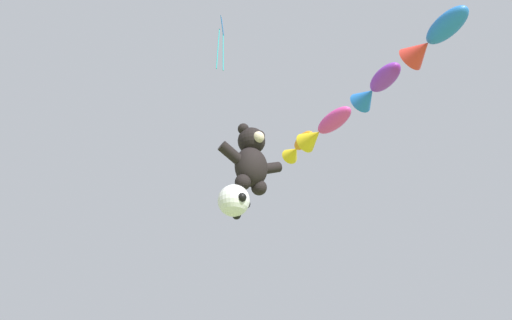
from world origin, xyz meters
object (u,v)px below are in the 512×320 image
(soccer_ball_kite, at_px, (234,201))
(fish_kite_cobalt, at_px, (432,39))
(fish_kite_tangerine, at_px, (298,147))
(fish_kite_violet, at_px, (375,88))
(teddy_bear_kite, at_px, (251,158))
(fish_kite_magenta, at_px, (323,129))
(diamond_kite, at_px, (222,33))

(soccer_ball_kite, height_order, fish_kite_cobalt, fish_kite_cobalt)
(fish_kite_tangerine, height_order, fish_kite_cobalt, fish_kite_tangerine)
(soccer_ball_kite, height_order, fish_kite_violet, fish_kite_violet)
(teddy_bear_kite, distance_m, fish_kite_tangerine, 3.94)
(soccer_ball_kite, relative_size, fish_kite_magenta, 0.40)
(fish_kite_tangerine, distance_m, diamond_kite, 5.43)
(fish_kite_tangerine, height_order, fish_kite_violet, fish_kite_tangerine)
(fish_kite_violet, distance_m, fish_kite_cobalt, 2.29)
(soccer_ball_kite, bearing_deg, fish_kite_magenta, -10.85)
(teddy_bear_kite, relative_size, fish_kite_tangerine, 1.19)
(soccer_ball_kite, bearing_deg, teddy_bear_kite, 18.28)
(teddy_bear_kite, xyz_separation_m, diamond_kite, (-1.59, -0.33, 4.62))
(diamond_kite, bearing_deg, fish_kite_cobalt, -53.51)
(fish_kite_tangerine, relative_size, diamond_kite, 0.74)
(fish_kite_cobalt, bearing_deg, soccer_ball_kite, 119.50)
(fish_kite_magenta, relative_size, diamond_kite, 0.89)
(teddy_bear_kite, relative_size, fish_kite_violet, 1.20)
(fish_kite_tangerine, height_order, diamond_kite, diamond_kite)
(fish_kite_violet, bearing_deg, soccer_ball_kite, 139.24)
(fish_kite_magenta, bearing_deg, fish_kite_cobalt, -94.75)
(teddy_bear_kite, height_order, fish_kite_magenta, fish_kite_magenta)
(teddy_bear_kite, height_order, fish_kite_tangerine, fish_kite_tangerine)
(fish_kite_cobalt, xyz_separation_m, diamond_kite, (-3.78, 5.11, 2.73))
(fish_kite_cobalt, distance_m, diamond_kite, 6.91)
(teddy_bear_kite, relative_size, fish_kite_cobalt, 1.24)
(soccer_ball_kite, bearing_deg, fish_kite_violet, -40.76)
(teddy_bear_kite, distance_m, soccer_ball_kite, 1.95)
(soccer_ball_kite, bearing_deg, fish_kite_cobalt, -60.50)
(fish_kite_tangerine, bearing_deg, fish_kite_magenta, -105.67)
(soccer_ball_kite, xyz_separation_m, fish_kite_cobalt, (2.94, -5.19, 3.67))
(fish_kite_magenta, bearing_deg, teddy_bear_kite, 161.02)
(teddy_bear_kite, bearing_deg, fish_kite_cobalt, -68.08)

